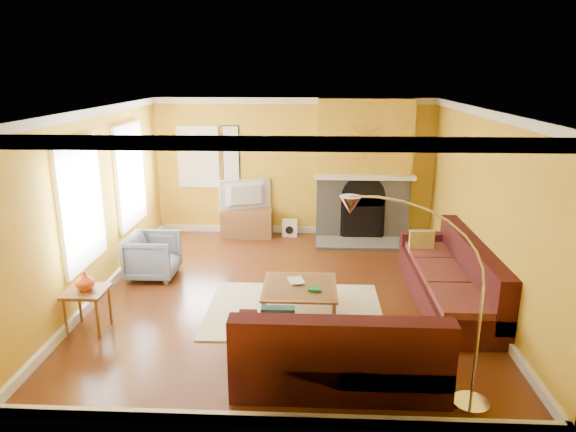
# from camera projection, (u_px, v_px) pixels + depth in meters

# --- Properties ---
(floor) EXTENTS (5.50, 6.00, 0.02)m
(floor) POSITION_uv_depth(u_px,v_px,m) (287.00, 293.00, 7.67)
(floor) COLOR brown
(floor) RESTS_ON ground
(ceiling) EXTENTS (5.50, 6.00, 0.02)m
(ceiling) POSITION_uv_depth(u_px,v_px,m) (287.00, 108.00, 6.92)
(ceiling) COLOR white
(ceiling) RESTS_ON ground
(wall_back) EXTENTS (5.50, 0.02, 2.70)m
(wall_back) POSITION_uv_depth(u_px,v_px,m) (294.00, 167.00, 10.18)
(wall_back) COLOR gold
(wall_back) RESTS_ON ground
(wall_front) EXTENTS (5.50, 0.02, 2.70)m
(wall_front) POSITION_uv_depth(u_px,v_px,m) (269.00, 294.00, 4.40)
(wall_front) COLOR gold
(wall_front) RESTS_ON ground
(wall_left) EXTENTS (0.02, 6.00, 2.70)m
(wall_left) POSITION_uv_depth(u_px,v_px,m) (96.00, 203.00, 7.42)
(wall_left) COLOR gold
(wall_left) RESTS_ON ground
(wall_right) EXTENTS (0.02, 6.00, 2.70)m
(wall_right) POSITION_uv_depth(u_px,v_px,m) (484.00, 208.00, 7.17)
(wall_right) COLOR gold
(wall_right) RESTS_ON ground
(baseboard) EXTENTS (5.50, 6.00, 0.12)m
(baseboard) POSITION_uv_depth(u_px,v_px,m) (287.00, 289.00, 7.65)
(baseboard) COLOR white
(baseboard) RESTS_ON floor
(crown_molding) EXTENTS (5.50, 6.00, 0.12)m
(crown_molding) POSITION_uv_depth(u_px,v_px,m) (287.00, 113.00, 6.94)
(crown_molding) COLOR white
(crown_molding) RESTS_ON ceiling
(window_left_near) EXTENTS (0.06, 1.22, 1.72)m
(window_left_near) POSITION_uv_depth(u_px,v_px,m) (129.00, 175.00, 8.62)
(window_left_near) COLOR white
(window_left_near) RESTS_ON wall_left
(window_left_far) EXTENTS (0.06, 1.22, 1.72)m
(window_left_far) POSITION_uv_depth(u_px,v_px,m) (80.00, 204.00, 6.80)
(window_left_far) COLOR white
(window_left_far) RESTS_ON wall_left
(window_back) EXTENTS (0.82, 0.06, 1.22)m
(window_back) POSITION_uv_depth(u_px,v_px,m) (198.00, 157.00, 10.17)
(window_back) COLOR white
(window_back) RESTS_ON wall_back
(wall_art) EXTENTS (0.34, 0.04, 1.14)m
(wall_art) POSITION_uv_depth(u_px,v_px,m) (231.00, 154.00, 10.13)
(wall_art) COLOR white
(wall_art) RESTS_ON wall_back
(fireplace) EXTENTS (1.80, 0.40, 2.70)m
(fireplace) POSITION_uv_depth(u_px,v_px,m) (363.00, 170.00, 9.92)
(fireplace) COLOR gray
(fireplace) RESTS_ON floor
(mantel) EXTENTS (1.92, 0.22, 0.08)m
(mantel) POSITION_uv_depth(u_px,v_px,m) (364.00, 177.00, 9.72)
(mantel) COLOR white
(mantel) RESTS_ON fireplace
(hearth) EXTENTS (1.80, 0.70, 0.06)m
(hearth) POSITION_uv_depth(u_px,v_px,m) (363.00, 243.00, 9.75)
(hearth) COLOR gray
(hearth) RESTS_ON floor
(sunburst) EXTENTS (0.70, 0.04, 0.70)m
(sunburst) POSITION_uv_depth(u_px,v_px,m) (366.00, 140.00, 9.54)
(sunburst) COLOR olive
(sunburst) RESTS_ON fireplace
(rug) EXTENTS (2.40, 1.80, 0.02)m
(rug) POSITION_uv_depth(u_px,v_px,m) (294.00, 310.00, 7.09)
(rug) COLOR beige
(rug) RESTS_ON floor
(sectional_sofa) EXTENTS (3.19, 3.93, 0.90)m
(sectional_sofa) POSITION_uv_depth(u_px,v_px,m) (371.00, 286.00, 6.78)
(sectional_sofa) COLOR #411416
(sectional_sofa) RESTS_ON floor
(coffee_table) EXTENTS (1.00, 1.00, 0.40)m
(coffee_table) POSITION_uv_depth(u_px,v_px,m) (300.00, 299.00, 7.00)
(coffee_table) COLOR white
(coffee_table) RESTS_ON floor
(media_console) EXTENTS (1.00, 0.45, 0.55)m
(media_console) POSITION_uv_depth(u_px,v_px,m) (247.00, 223.00, 10.21)
(media_console) COLOR brown
(media_console) RESTS_ON floor
(tv) EXTENTS (1.01, 0.48, 0.59)m
(tv) POSITION_uv_depth(u_px,v_px,m) (246.00, 195.00, 10.05)
(tv) COLOR black
(tv) RESTS_ON media_console
(subwoofer) EXTENTS (0.30, 0.30, 0.30)m
(subwoofer) POSITION_uv_depth(u_px,v_px,m) (290.00, 228.00, 10.31)
(subwoofer) COLOR white
(subwoofer) RESTS_ON floor
(armchair) EXTENTS (0.78, 0.76, 0.71)m
(armchair) POSITION_uv_depth(u_px,v_px,m) (153.00, 256.00, 8.16)
(armchair) COLOR slate
(armchair) RESTS_ON floor
(side_table) EXTENTS (0.50, 0.50, 0.55)m
(side_table) POSITION_uv_depth(u_px,v_px,m) (88.00, 310.00, 6.50)
(side_table) COLOR brown
(side_table) RESTS_ON floor
(vase) EXTENTS (0.24, 0.24, 0.25)m
(vase) POSITION_uv_depth(u_px,v_px,m) (85.00, 281.00, 6.39)
(vase) COLOR #E25024
(vase) RESTS_ON side_table
(book) EXTENTS (0.26, 0.31, 0.03)m
(book) POSITION_uv_depth(u_px,v_px,m) (289.00, 281.00, 7.05)
(book) COLOR white
(book) RESTS_ON coffee_table
(arc_lamp) EXTENTS (1.35, 0.36, 2.12)m
(arc_lamp) POSITION_uv_depth(u_px,v_px,m) (419.00, 308.00, 4.81)
(arc_lamp) COLOR silver
(arc_lamp) RESTS_ON floor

